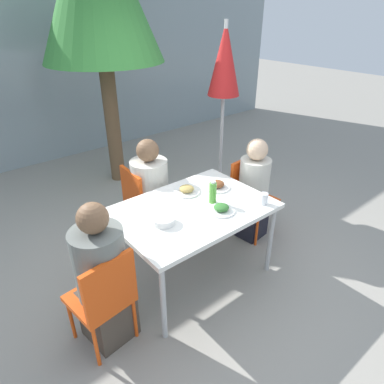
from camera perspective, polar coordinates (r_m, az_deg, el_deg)
ground_plane at (r=3.40m, az=0.00°, el=-13.49°), size 24.00×24.00×0.00m
building_facade at (r=5.94m, az=-24.78°, el=18.73°), size 10.00×0.20×3.00m
dining_table at (r=2.98m, az=0.00°, el=-3.50°), size 1.34×0.94×0.76m
chair_left at (r=2.58m, az=-14.41°, el=-16.35°), size 0.45×0.45×0.85m
person_left at (r=2.61m, az=-14.64°, el=-13.97°), size 0.37×0.37×1.19m
chair_right at (r=3.78m, az=9.54°, el=0.05°), size 0.44×0.44×0.85m
person_right at (r=3.68m, az=10.15°, el=-0.02°), size 0.32×0.32×1.13m
chair_far at (r=3.61m, az=-8.37°, el=-1.34°), size 0.42×0.42×0.85m
person_far at (r=3.58m, az=-6.91°, el=-0.67°), size 0.38×0.38×1.16m
closed_umbrella at (r=4.24m, az=5.41°, el=19.78°), size 0.38×0.38×2.15m
plate_0 at (r=2.89m, az=4.91°, el=-2.81°), size 0.23×0.23×0.07m
plate_1 at (r=3.16m, az=-0.89°, el=0.33°), size 0.24×0.24×0.07m
plate_2 at (r=3.25m, az=4.17°, el=1.12°), size 0.25×0.25×0.07m
bottle at (r=2.98m, az=3.49°, el=-0.04°), size 0.06×0.06×0.21m
drinking_cup at (r=3.04m, az=11.90°, el=-1.10°), size 0.07×0.07×0.10m
salad_bowl at (r=2.73m, az=-4.75°, el=-4.72°), size 0.19×0.19×0.06m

